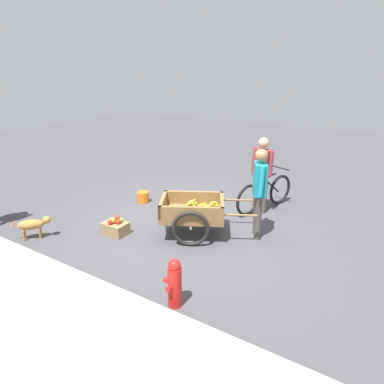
{
  "coord_description": "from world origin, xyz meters",
  "views": [
    {
      "loc": [
        -3.22,
        5.13,
        2.95
      ],
      "look_at": [
        -0.07,
        0.1,
        0.75
      ],
      "focal_mm": 33.08,
      "sensor_mm": 36.0,
      "label": 1
    }
  ],
  "objects": [
    {
      "name": "fire_hydrant",
      "position": [
        -1.03,
        2.06,
        0.33
      ],
      "size": [
        0.25,
        0.25,
        0.67
      ],
      "color": "red",
      "rests_on": "ground"
    },
    {
      "name": "vendor_person",
      "position": [
        -1.18,
        -0.3,
        0.96
      ],
      "size": [
        0.34,
        0.5,
        1.6
      ],
      "color": "#4C4742",
      "rests_on": "ground"
    },
    {
      "name": "plastic_bucket",
      "position": [
        1.59,
        -0.49,
        0.12
      ],
      "size": [
        0.26,
        0.26,
        0.24
      ],
      "primitive_type": "cylinder",
      "color": "orange",
      "rests_on": "ground"
    },
    {
      "name": "curb_strip",
      "position": [
        0.0,
        3.48,
        0.06
      ],
      "size": [
        12.0,
        2.4,
        0.12
      ],
      "primitive_type": "cube",
      "color": "#9E998E",
      "rests_on": "ground"
    },
    {
      "name": "bicycle",
      "position": [
        -0.84,
        -1.53,
        0.35
      ],
      "size": [
        0.68,
        1.58,
        0.85
      ],
      "color": "black",
      "rests_on": "ground"
    },
    {
      "name": "apple_crate",
      "position": [
        1.02,
        0.98,
        0.13
      ],
      "size": [
        0.44,
        0.32,
        0.32
      ],
      "color": "#99754C",
      "rests_on": "ground"
    },
    {
      "name": "ground_plane",
      "position": [
        0.0,
        0.0,
        0.0
      ],
      "size": [
        24.0,
        24.0,
        0.0
      ],
      "primitive_type": "plane",
      "color": "#47474C"
    },
    {
      "name": "cyclist_person",
      "position": [
        -0.79,
        -1.39,
        0.93
      ],
      "size": [
        0.49,
        0.3,
        1.56
      ],
      "color": "#4C4742",
      "rests_on": "ground"
    },
    {
      "name": "fruit_cart",
      "position": [
        -0.18,
        0.24,
        0.43
      ],
      "size": [
        1.81,
        1.45,
        0.7
      ],
      "color": "olive",
      "rests_on": "ground"
    },
    {
      "name": "dog",
      "position": [
        2.12,
        1.86,
        0.27
      ],
      "size": [
        0.49,
        0.52,
        0.4
      ],
      "color": "#AD7A38",
      "rests_on": "ground"
    }
  ]
}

